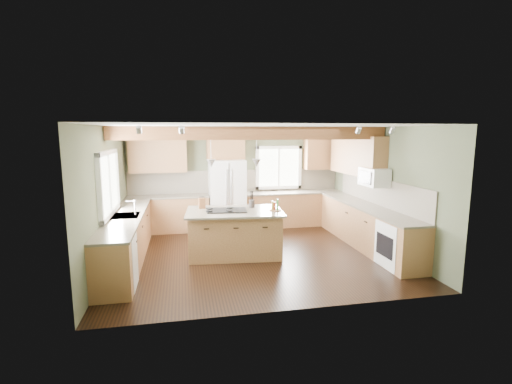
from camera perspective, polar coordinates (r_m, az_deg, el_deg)
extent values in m
plane|color=black|center=(7.75, -0.24, -9.55)|extent=(5.60, 5.60, 0.00)
plane|color=silver|center=(7.35, -0.26, 10.05)|extent=(5.60, 5.60, 0.00)
plane|color=#4D533B|center=(9.88, -3.03, 2.23)|extent=(5.60, 0.00, 5.60)
plane|color=#4D533B|center=(7.44, -21.94, -0.68)|extent=(0.00, 5.00, 5.00)
plane|color=#4D533B|center=(8.43, 18.78, 0.58)|extent=(0.00, 5.00, 5.00)
cube|color=brown|center=(7.43, -0.38, 9.04)|extent=(5.55, 0.26, 0.26)
cube|color=brown|center=(9.71, -3.01, 9.45)|extent=(5.55, 0.20, 0.10)
cube|color=brown|center=(9.88, -3.01, 1.70)|extent=(5.58, 0.03, 0.58)
cube|color=brown|center=(8.48, 18.49, 0.02)|extent=(0.03, 3.70, 0.58)
cube|color=brown|center=(9.63, -13.34, -3.37)|extent=(2.02, 0.60, 0.88)
cube|color=#4E4539|center=(9.55, -13.44, -0.67)|extent=(2.06, 0.64, 0.04)
cube|color=brown|center=(10.05, 5.70, -2.65)|extent=(2.62, 0.60, 0.88)
cube|color=#4E4539|center=(9.97, 5.74, -0.06)|extent=(2.66, 0.64, 0.04)
cube|color=brown|center=(7.62, -19.25, -6.94)|extent=(0.60, 3.70, 0.88)
cube|color=#4E4539|center=(7.51, -19.44, -3.56)|extent=(0.64, 3.74, 0.04)
cube|color=brown|center=(8.49, 16.55, -5.18)|extent=(0.60, 3.70, 0.88)
cube|color=#4E4539|center=(8.39, 16.70, -2.13)|extent=(0.64, 3.74, 0.04)
cube|color=brown|center=(9.57, -14.85, 5.63)|extent=(1.40, 0.35, 0.90)
cube|color=brown|center=(9.60, -4.71, 7.11)|extent=(0.96, 0.35, 0.70)
cube|color=brown|center=(9.07, 15.19, 5.44)|extent=(0.35, 2.20, 0.90)
cube|color=brown|center=(10.24, 9.99, 6.00)|extent=(0.90, 0.35, 0.90)
cube|color=white|center=(7.45, -21.83, 1.29)|extent=(0.04, 1.60, 1.05)
cube|color=white|center=(10.06, 3.48, 3.78)|extent=(1.10, 0.04, 1.00)
cube|color=#262628|center=(7.51, -19.44, -3.52)|extent=(0.50, 0.65, 0.03)
cylinder|color=#B2B2B7|center=(7.45, -18.13, -2.40)|extent=(0.02, 0.02, 0.28)
cube|color=white|center=(6.39, -20.75, -10.19)|extent=(0.60, 0.60, 0.84)
cube|color=white|center=(7.41, 21.19, -7.58)|extent=(0.60, 0.72, 0.84)
cube|color=white|center=(8.25, 17.72, 2.20)|extent=(0.40, 0.70, 0.38)
cone|color=#B2B2B7|center=(7.38, -6.93, 4.39)|extent=(0.18, 0.18, 0.16)
cone|color=#B2B2B7|center=(7.42, 0.09, 4.48)|extent=(0.18, 0.18, 0.16)
cube|color=white|center=(9.53, -4.47, -0.47)|extent=(0.90, 0.74, 1.80)
cube|color=brown|center=(7.64, -3.30, -6.39)|extent=(1.90, 1.26, 0.88)
cube|color=#4E4539|center=(7.53, -3.34, -3.02)|extent=(2.03, 1.39, 0.04)
cube|color=black|center=(7.52, -4.49, -2.81)|extent=(0.83, 0.59, 0.02)
cube|color=brown|center=(7.79, -8.31, -1.71)|extent=(0.14, 0.11, 0.22)
cylinder|color=#473C39|center=(7.81, -0.66, -1.82)|extent=(0.13, 0.13, 0.16)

